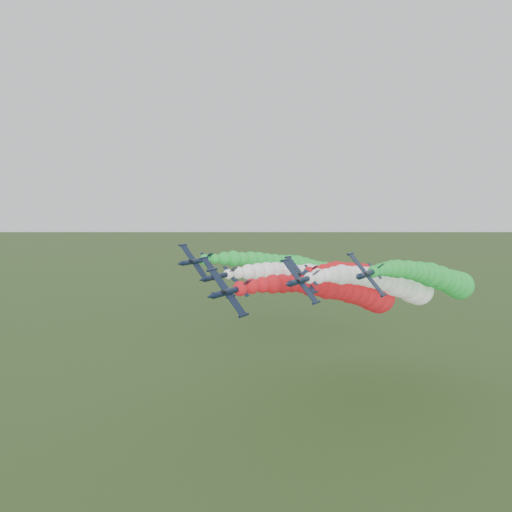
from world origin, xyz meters
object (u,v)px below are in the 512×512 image
at_px(jet_lead, 352,292).
at_px(jet_trail, 387,279).
at_px(jet_inner_left, 330,281).
at_px(jet_inner_right, 397,284).
at_px(jet_outer_left, 304,269).
at_px(jet_outer_right, 440,279).

height_order(jet_lead, jet_trail, jet_lead).
height_order(jet_lead, jet_inner_left, jet_inner_left).
bearing_deg(jet_inner_left, jet_inner_right, 6.44).
xyz_separation_m(jet_inner_left, jet_trail, (11.68, 18.91, -1.13)).
distance_m(jet_outer_left, jet_trail, 26.75).
bearing_deg(jet_trail, jet_inner_left, -121.70).
height_order(jet_inner_left, jet_outer_left, jet_outer_left).
bearing_deg(jet_inner_right, jet_trail, 115.00).
bearing_deg(jet_outer_left, jet_outer_right, 1.64).
distance_m(jet_inner_left, jet_outer_left, 14.45).
bearing_deg(jet_inner_left, jet_trail, 58.30).
bearing_deg(jet_inner_right, jet_lead, -123.09).
bearing_deg(jet_outer_left, jet_lead, -37.82).
xyz_separation_m(jet_outer_right, jet_trail, (-18.09, 10.32, -2.87)).
relative_size(jet_inner_right, jet_trail, 1.00).
bearing_deg(jet_outer_left, jet_trail, 25.68).
bearing_deg(jet_inner_left, jet_outer_right, 16.09).
distance_m(jet_lead, jet_outer_left, 29.64).
bearing_deg(jet_inner_right, jet_inner_left, -173.56).
distance_m(jet_inner_right, jet_outer_right, 12.22).
xyz_separation_m(jet_lead, jet_outer_right, (18.73, 19.32, 2.49)).
distance_m(jet_lead, jet_inner_right, 15.46).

